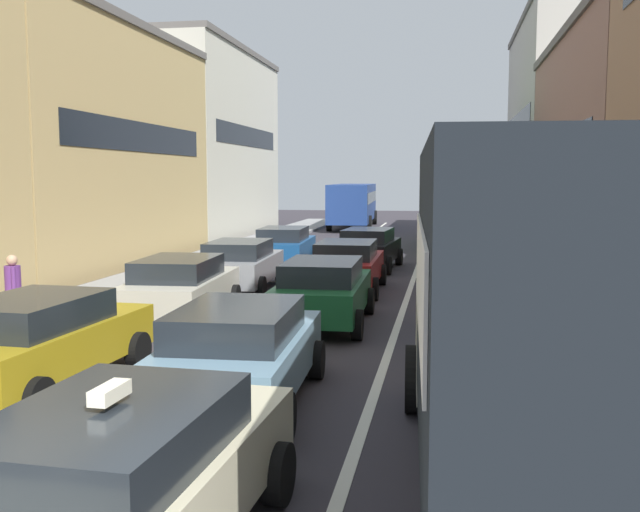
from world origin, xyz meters
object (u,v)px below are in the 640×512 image
(removalist_box_truck, at_px, (545,317))
(pedestrian_near_kerb, at_px, (13,287))
(coupe_centre_lane_fourth, at_px, (347,265))
(sedan_right_lane_behind_truck, at_px, (482,307))
(sedan_centre_lane_second, at_px, (240,351))
(sedan_left_lane_third, at_px, (180,287))
(sedan_left_lane_fourth, at_px, (240,264))
(sedan_centre_lane_fifth, at_px, (369,247))
(bus_far_queue_secondary, at_px, (353,201))
(wagon_left_lane_second, at_px, (38,339))
(bus_mid_queue_primary, at_px, (461,188))
(sedan_left_lane_fifth, at_px, (284,246))
(taxi_centre_lane_front, at_px, (122,481))
(hatchback_centre_lane_third, at_px, (323,290))

(removalist_box_truck, height_order, pedestrian_near_kerb, removalist_box_truck)
(coupe_centre_lane_fourth, xyz_separation_m, sedan_right_lane_behind_truck, (3.57, -6.38, 0.00))
(sedan_centre_lane_second, height_order, sedan_left_lane_third, same)
(sedan_left_lane_fourth, bearing_deg, sedan_centre_lane_fifth, -31.74)
(sedan_centre_lane_second, bearing_deg, bus_far_queue_secondary, 2.65)
(wagon_left_lane_second, xyz_separation_m, coupe_centre_lane_fourth, (3.43, 10.57, 0.00))
(sedan_left_lane_third, bearing_deg, removalist_box_truck, -144.29)
(wagon_left_lane_second, bearing_deg, sedan_centre_lane_fifth, -9.46)
(sedan_left_lane_fourth, relative_size, sedan_right_lane_behind_truck, 1.01)
(sedan_centre_lane_fifth, height_order, bus_far_queue_secondary, bus_far_queue_secondary)
(wagon_left_lane_second, relative_size, sedan_right_lane_behind_truck, 1.01)
(sedan_centre_lane_fifth, distance_m, bus_mid_queue_primary, 10.06)
(wagon_left_lane_second, xyz_separation_m, sedan_left_lane_fourth, (0.30, 10.19, 0.00))
(removalist_box_truck, height_order, sedan_left_lane_fifth, removalist_box_truck)
(removalist_box_truck, distance_m, sedan_left_lane_third, 11.21)
(coupe_centre_lane_fourth, distance_m, pedestrian_near_kerb, 9.20)
(sedan_right_lane_behind_truck, bearing_deg, sedan_left_lane_fifth, 28.30)
(sedan_centre_lane_second, relative_size, bus_far_queue_secondary, 0.41)
(sedan_left_lane_third, xyz_separation_m, sedan_right_lane_behind_truck, (6.81, -1.44, 0.00))
(sedan_centre_lane_second, bearing_deg, wagon_left_lane_second, 84.20)
(bus_far_queue_secondary, bearing_deg, sedan_left_lane_fourth, 177.59)
(taxi_centre_lane_front, relative_size, sedan_left_lane_fourth, 1.00)
(sedan_centre_lane_second, height_order, coupe_centre_lane_fourth, same)
(bus_mid_queue_primary, bearing_deg, sedan_left_lane_fourth, 155.24)
(sedan_left_lane_fourth, distance_m, bus_far_queue_secondary, 27.42)
(taxi_centre_lane_front, xyz_separation_m, hatchback_centre_lane_third, (-0.09, 10.43, -0.00))
(removalist_box_truck, xyz_separation_m, bus_far_queue_secondary, (-7.13, 40.60, -0.21))
(hatchback_centre_lane_third, distance_m, bus_mid_queue_primary, 19.84)
(removalist_box_truck, height_order, sedan_right_lane_behind_truck, removalist_box_truck)
(hatchback_centre_lane_third, distance_m, coupe_centre_lane_fourth, 4.89)
(removalist_box_truck, bearing_deg, bus_far_queue_secondary, 7.10)
(removalist_box_truck, distance_m, bus_mid_queue_primary, 28.15)
(taxi_centre_lane_front, bearing_deg, sedan_left_lane_third, 21.09)
(sedan_left_lane_fourth, bearing_deg, sedan_right_lane_behind_truck, -134.45)
(taxi_centre_lane_front, relative_size, sedan_centre_lane_fifth, 0.99)
(taxi_centre_lane_front, bearing_deg, wagon_left_lane_second, 40.22)
(taxi_centre_lane_front, distance_m, pedestrian_near_kerb, 10.99)
(sedan_centre_lane_fifth, bearing_deg, bus_far_queue_secondary, 12.77)
(removalist_box_truck, xyz_separation_m, sedan_centre_lane_second, (-3.90, 2.80, -1.18))
(wagon_left_lane_second, xyz_separation_m, sedan_left_lane_third, (0.19, 5.63, 0.00))
(hatchback_centre_lane_third, bearing_deg, sedan_right_lane_behind_truck, -114.71)
(hatchback_centre_lane_third, height_order, coupe_centre_lane_fourth, same)
(sedan_left_lane_third, bearing_deg, hatchback_centre_lane_third, -92.63)
(sedan_centre_lane_fifth, height_order, pedestrian_near_kerb, pedestrian_near_kerb)
(bus_mid_queue_primary, relative_size, bus_far_queue_secondary, 0.99)
(sedan_centre_lane_fifth, bearing_deg, taxi_centre_lane_front, -175.65)
(coupe_centre_lane_fourth, distance_m, sedan_left_lane_fifth, 6.31)
(sedan_left_lane_third, height_order, pedestrian_near_kerb, pedestrian_near_kerb)
(sedan_left_lane_third, relative_size, sedan_centre_lane_fifth, 1.00)
(wagon_left_lane_second, bearing_deg, taxi_centre_lane_front, -139.56)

